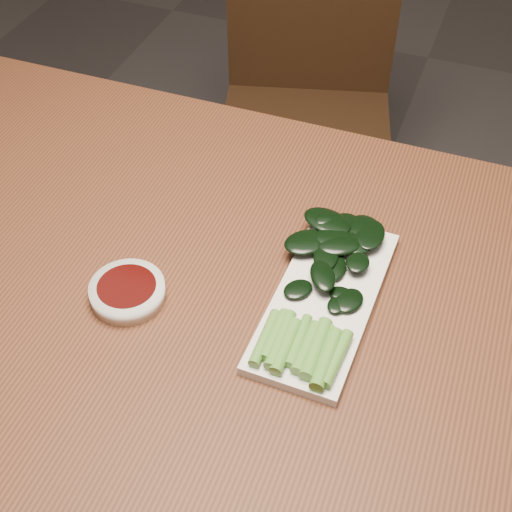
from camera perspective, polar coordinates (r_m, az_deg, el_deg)
name	(u,v)px	position (r m, az deg, el deg)	size (l,w,h in m)	color
table	(242,323)	(1.03, -1.15, -5.35)	(1.40, 0.80, 0.75)	#4D2716
chair_far	(307,99)	(1.80, 4.10, 12.46)	(0.51, 0.51, 0.89)	black
sauce_bowl	(128,291)	(0.97, -10.24, -2.81)	(0.10, 0.10, 0.02)	silver
serving_plate	(325,300)	(0.96, 5.51, -3.49)	(0.13, 0.30, 0.01)	silver
gai_lan	(327,276)	(0.96, 5.69, -1.58)	(0.15, 0.32, 0.02)	#529031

